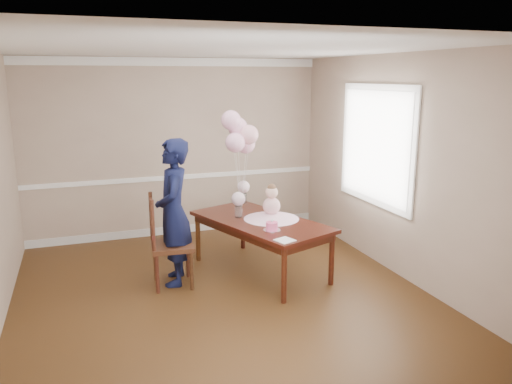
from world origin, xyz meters
name	(u,v)px	position (x,y,z in m)	size (l,w,h in m)	color
floor	(223,297)	(0.00, 0.00, 0.00)	(4.50, 5.00, 0.00)	#341E0D
ceiling	(219,48)	(0.00, 0.00, 2.70)	(4.50, 5.00, 0.02)	white
wall_back	(177,148)	(0.00, 2.50, 1.35)	(4.50, 0.02, 2.70)	tan
wall_front	(333,259)	(0.00, -2.50, 1.35)	(4.50, 0.02, 2.70)	tan
wall_right	(400,167)	(2.25, 0.00, 1.35)	(0.02, 5.00, 2.70)	tan
chair_rail_trim	(178,177)	(0.00, 2.49, 0.90)	(4.50, 0.02, 0.07)	white
crown_molding	(174,62)	(0.00, 2.49, 2.63)	(4.50, 0.02, 0.12)	white
baseboard_trim	(180,229)	(0.00, 2.49, 0.06)	(4.50, 0.02, 0.12)	silver
window_frame	(376,145)	(2.23, 0.50, 1.55)	(0.02, 1.66, 1.56)	white
window_blinds	(375,146)	(2.21, 0.50, 1.55)	(0.01, 1.50, 1.40)	white
dining_table_top	(261,222)	(0.66, 0.55, 0.66)	(0.91, 1.83, 0.05)	black
table_apron	(261,227)	(0.66, 0.55, 0.59)	(0.82, 1.74, 0.09)	black
table_leg_fl	(284,275)	(0.59, -0.37, 0.32)	(0.06, 0.06, 0.64)	black
table_leg_fr	(332,259)	(1.31, -0.10, 0.32)	(0.06, 0.06, 0.64)	black
table_leg_bl	(198,238)	(0.00, 1.21, 0.32)	(0.06, 0.06, 0.64)	black
table_leg_br	(243,227)	(0.72, 1.48, 0.32)	(0.06, 0.06, 0.64)	black
baby_skirt	(271,215)	(0.80, 0.56, 0.73)	(0.70, 0.70, 0.09)	#FBB9D3
baby_torso	(271,206)	(0.80, 0.56, 0.85)	(0.22, 0.22, 0.22)	#F299C6
baby_head	(272,192)	(0.80, 0.56, 1.02)	(0.16, 0.16, 0.16)	beige
baby_hair	(272,188)	(0.80, 0.56, 1.08)	(0.11, 0.11, 0.11)	brown
cake_platter	(272,230)	(0.63, 0.11, 0.69)	(0.20, 0.20, 0.01)	silver
birthday_cake	(272,226)	(0.63, 0.11, 0.74)	(0.14, 0.14, 0.09)	#FF508F
cake_flower_a	(272,221)	(0.63, 0.11, 0.80)	(0.03, 0.03, 0.03)	silver
cake_flower_b	(273,220)	(0.65, 0.13, 0.80)	(0.03, 0.03, 0.03)	silver
rose_vase_near	(238,212)	(0.43, 0.76, 0.76)	(0.09, 0.09, 0.15)	silver
roses_near	(238,199)	(0.43, 0.76, 0.92)	(0.17, 0.17, 0.17)	beige
rose_vase_far	(244,198)	(0.71, 1.40, 0.76)	(0.09, 0.09, 0.15)	white
roses_far	(243,187)	(0.71, 1.40, 0.92)	(0.17, 0.17, 0.17)	white
napkin	(285,240)	(0.63, -0.29, 0.69)	(0.18, 0.18, 0.01)	white
balloon_weight	(241,210)	(0.57, 1.06, 0.70)	(0.04, 0.04, 0.02)	silver
balloon_a	(235,143)	(0.48, 1.03, 1.60)	(0.26, 0.26, 0.26)	#FFB4D6
balloon_b	(249,135)	(0.67, 1.05, 1.69)	(0.26, 0.26, 0.26)	#FFB4C1
balloon_c	(238,127)	(0.55, 1.15, 1.78)	(0.26, 0.26, 0.26)	#FEB4D4
balloon_d	(231,120)	(0.46, 1.14, 1.87)	(0.26, 0.26, 0.26)	#FFB4D6
balloon_e	(246,144)	(0.67, 1.17, 1.55)	(0.26, 0.26, 0.26)	#FFB4D5
balloon_ribbon_a	(238,182)	(0.52, 1.04, 1.08)	(0.00, 0.00, 0.77)	white
balloon_ribbon_b	(245,178)	(0.62, 1.05, 1.12)	(0.00, 0.00, 0.86)	silver
balloon_ribbon_c	(240,174)	(0.56, 1.10, 1.17)	(0.00, 0.00, 0.95)	white
balloon_ribbon_d	(236,171)	(0.51, 1.10, 1.22)	(0.00, 0.00, 1.04)	silver
balloon_ribbon_e	(244,182)	(0.62, 1.12, 1.06)	(0.00, 0.00, 0.72)	white
dining_chair_seat	(172,246)	(-0.46, 0.52, 0.49)	(0.48, 0.48, 0.05)	#3A1C0F
chair_leg_fl	(157,274)	(-0.67, 0.35, 0.23)	(0.04, 0.04, 0.47)	#34150E
chair_leg_fr	(192,271)	(-0.29, 0.31, 0.23)	(0.04, 0.04, 0.47)	#321A0D
chair_leg_bl	(155,262)	(-0.64, 0.73, 0.23)	(0.04, 0.04, 0.47)	#331A0E
chair_leg_br	(188,259)	(-0.25, 0.70, 0.23)	(0.04, 0.04, 0.47)	#36180E
chair_back_post_l	(153,226)	(-0.70, 0.35, 0.80)	(0.04, 0.04, 0.61)	#37180F
chair_back_post_r	(151,217)	(-0.66, 0.74, 0.80)	(0.04, 0.04, 0.61)	#371B0F
chair_slat_low	(153,232)	(-0.68, 0.54, 0.67)	(0.03, 0.43, 0.05)	#3E1411
chair_slat_mid	(152,218)	(-0.68, 0.54, 0.84)	(0.03, 0.43, 0.05)	#35180E
chair_slat_top	(151,203)	(-0.68, 0.54, 1.02)	(0.03, 0.43, 0.05)	#39190F
woman	(174,212)	(-0.42, 0.60, 0.87)	(0.63, 0.42, 1.74)	black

